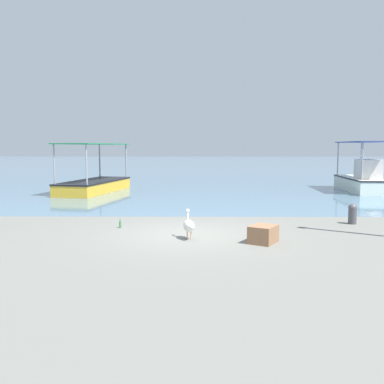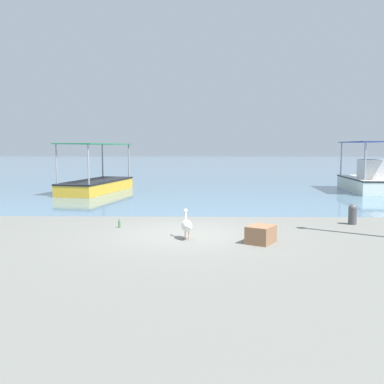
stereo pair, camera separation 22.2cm
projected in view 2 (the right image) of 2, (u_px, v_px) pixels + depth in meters
name	position (u px, v px, depth m)	size (l,w,h in m)	color
ground	(184.00, 234.00, 12.17)	(120.00, 120.00, 0.00)	slate
harbor_water	(198.00, 164.00, 59.89)	(110.00, 90.00, 0.00)	slate
fishing_boat_near_right	(365.00, 179.00, 23.36)	(1.98, 5.08, 2.75)	white
fishing_boat_far_right	(97.00, 183.00, 23.37)	(3.13, 6.09, 2.63)	gold
pelican	(187.00, 225.00, 11.47)	(0.40, 0.80, 0.80)	#E0997A
mooring_bollard	(353.00, 213.00, 13.64)	(0.27, 0.27, 0.66)	#47474C
cargo_crate	(261.00, 234.00, 11.00)	(0.74, 0.59, 0.45)	#906647
glass_bottle	(119.00, 224.00, 13.10)	(0.07, 0.07, 0.27)	#3F7F4C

